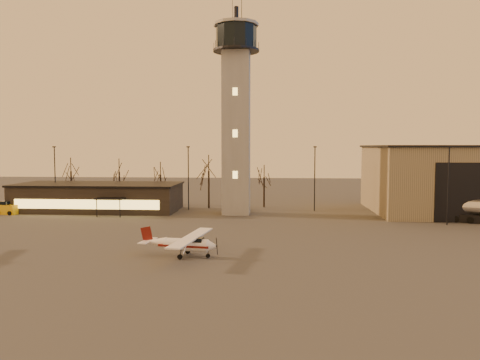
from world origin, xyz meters
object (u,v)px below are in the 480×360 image
object	(u,v)px
control_tower	(236,104)
service_cart	(8,209)
cessna_front	(188,247)
hangar	(473,179)
terminal	(99,197)

from	to	relation	value
control_tower	service_cart	xyz separation A→B (m)	(-34.06, -2.98, -15.57)
control_tower	cessna_front	xyz separation A→B (m)	(-2.21, -27.72, -15.40)
hangar	service_cart	size ratio (longest dim) A/B	9.02
control_tower	terminal	bearing A→B (deg)	174.85
terminal	service_cart	size ratio (longest dim) A/B	7.49
control_tower	terminal	xyz separation A→B (m)	(-21.99, 1.98, -14.17)
service_cart	terminal	bearing A→B (deg)	34.68
control_tower	cessna_front	size ratio (longest dim) A/B	3.31
cessna_front	service_cart	world-z (taller)	cessna_front
cessna_front	service_cart	distance (m)	40.33
hangar	cessna_front	xyz separation A→B (m)	(-38.21, -31.70, -4.23)
hangar	service_cart	world-z (taller)	hangar
hangar	terminal	xyz separation A→B (m)	(-57.99, -2.00, -3.00)
service_cart	hangar	bearing A→B (deg)	17.98
terminal	service_cart	xyz separation A→B (m)	(-12.07, -4.97, -1.41)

